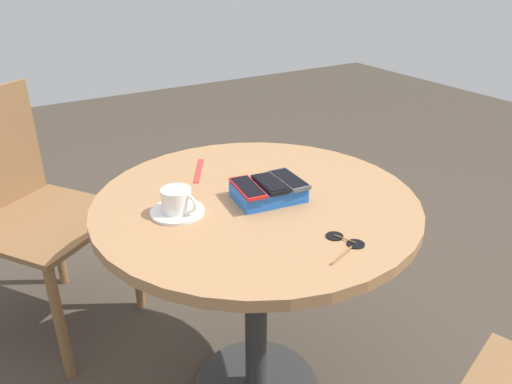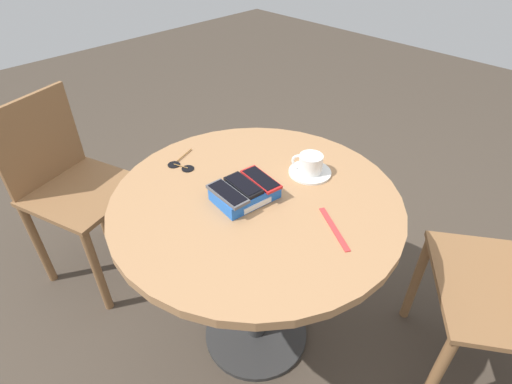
% 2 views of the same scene
% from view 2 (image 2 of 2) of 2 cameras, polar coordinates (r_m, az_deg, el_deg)
% --- Properties ---
extents(ground_plane, '(8.00, 8.00, 0.00)m').
position_cam_2_polar(ground_plane, '(1.77, 0.00, -19.51)').
color(ground_plane, '#42382D').
extents(round_table, '(0.90, 0.90, 0.72)m').
position_cam_2_polar(round_table, '(1.31, 0.00, -5.23)').
color(round_table, '#2D2D2D').
rests_on(round_table, ground_plane).
extents(phone_box, '(0.20, 0.15, 0.04)m').
position_cam_2_polar(phone_box, '(1.21, -1.58, -0.14)').
color(phone_box, blue).
rests_on(phone_box, round_table).
extents(phone_gray, '(0.07, 0.15, 0.01)m').
position_cam_2_polar(phone_gray, '(1.17, -4.10, -0.23)').
color(phone_gray, '#515156').
rests_on(phone_gray, phone_box).
extents(phone_black, '(0.07, 0.14, 0.01)m').
position_cam_2_polar(phone_black, '(1.20, -1.82, 0.98)').
color(phone_black, black).
rests_on(phone_black, phone_box).
extents(phone_red, '(0.08, 0.15, 0.01)m').
position_cam_2_polar(phone_red, '(1.22, 0.71, 1.86)').
color(phone_red, red).
rests_on(phone_red, phone_box).
extents(saucer, '(0.14, 0.14, 0.01)m').
position_cam_2_polar(saucer, '(1.34, 7.70, 2.83)').
color(saucer, white).
rests_on(saucer, round_table).
extents(coffee_cup, '(0.08, 0.10, 0.06)m').
position_cam_2_polar(coffee_cup, '(1.32, 7.72, 4.12)').
color(coffee_cup, white).
rests_on(coffee_cup, saucer).
extents(lanyard_strap, '(0.11, 0.17, 0.00)m').
position_cam_2_polar(lanyard_strap, '(1.14, 11.08, -5.14)').
color(lanyard_strap, red).
rests_on(lanyard_strap, round_table).
extents(sunglasses, '(0.13, 0.11, 0.01)m').
position_cam_2_polar(sunglasses, '(1.39, -10.63, 3.77)').
color(sunglasses, black).
rests_on(sunglasses, round_table).
extents(chair_far_side, '(0.50, 0.50, 0.84)m').
position_cam_2_polar(chair_far_side, '(1.88, -24.55, 0.37)').
color(chair_far_side, brown).
rests_on(chair_far_side, ground_plane).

